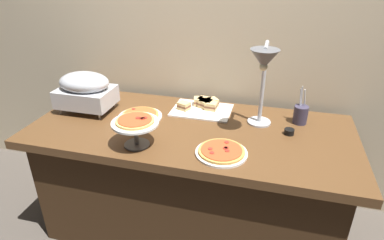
{
  "coord_description": "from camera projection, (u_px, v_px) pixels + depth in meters",
  "views": [
    {
      "loc": [
        0.45,
        -1.66,
        1.67
      ],
      "look_at": [
        0.01,
        0.0,
        0.81
      ],
      "focal_mm": 30.71,
      "sensor_mm": 36.0,
      "label": 1
    }
  ],
  "objects": [
    {
      "name": "sauce_cup_near",
      "position": [
        289.0,
        131.0,
        1.87
      ],
      "size": [
        0.06,
        0.06,
        0.03
      ],
      "color": "black",
      "rests_on": "buffet_table"
    },
    {
      "name": "pizza_plate_raised_stand",
      "position": [
        135.0,
        125.0,
        1.71
      ],
      "size": [
        0.25,
        0.25,
        0.16
      ],
      "color": "#595B60",
      "rests_on": "buffet_table"
    },
    {
      "name": "heat_lamp",
      "position": [
        264.0,
        67.0,
        1.71
      ],
      "size": [
        0.15,
        0.31,
        0.5
      ],
      "color": "#B7BABF",
      "rests_on": "buffet_table"
    },
    {
      "name": "buffet_table",
      "position": [
        191.0,
        179.0,
        2.12
      ],
      "size": [
        1.9,
        0.84,
        0.76
      ],
      "color": "brown",
      "rests_on": "ground_plane"
    },
    {
      "name": "back_wall",
      "position": [
        210.0,
        35.0,
        2.18
      ],
      "size": [
        4.4,
        0.04,
        2.4
      ],
      "primitive_type": "cube",
      "color": "#C6B593",
      "rests_on": "ground_plane"
    },
    {
      "name": "utensil_holder",
      "position": [
        301.0,
        114.0,
        1.97
      ],
      "size": [
        0.08,
        0.08,
        0.23
      ],
      "color": "#383347",
      "rests_on": "buffet_table"
    },
    {
      "name": "ground_plane",
      "position": [
        191.0,
        223.0,
        2.29
      ],
      "size": [
        8.0,
        8.0,
        0.0
      ],
      "primitive_type": "plane",
      "color": "#4C443D"
    },
    {
      "name": "sandwich_platter",
      "position": [
        203.0,
        106.0,
        2.17
      ],
      "size": [
        0.38,
        0.27,
        0.06
      ],
      "color": "white",
      "rests_on": "buffet_table"
    },
    {
      "name": "pizza_plate_center",
      "position": [
        140.0,
        116.0,
        2.06
      ],
      "size": [
        0.27,
        0.27,
        0.03
      ],
      "color": "white",
      "rests_on": "buffet_table"
    },
    {
      "name": "chafing_dish",
      "position": [
        85.0,
        89.0,
        2.1
      ],
      "size": [
        0.35,
        0.25,
        0.26
      ],
      "color": "#B7BABF",
      "rests_on": "buffet_table"
    },
    {
      "name": "pizza_plate_front",
      "position": [
        221.0,
        152.0,
        1.68
      ],
      "size": [
        0.27,
        0.27,
        0.03
      ],
      "color": "white",
      "rests_on": "buffet_table"
    }
  ]
}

